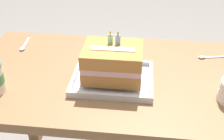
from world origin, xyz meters
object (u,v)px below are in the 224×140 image
serving_spoon_near_tray (206,57)px  serving_spoon_by_bowls (23,47)px  birthday_cake (113,62)px  foil_tray (113,79)px

serving_spoon_near_tray → serving_spoon_by_bowls: size_ratio=0.90×
serving_spoon_by_bowls → serving_spoon_near_tray: bearing=-0.1°
birthday_cake → serving_spoon_near_tray: size_ratio=1.71×
birthday_cake → serving_spoon_near_tray: bearing=29.1°
serving_spoon_near_tray → foil_tray: bearing=-150.9°
serving_spoon_by_bowls → foil_tray: bearing=-26.1°
foil_tray → serving_spoon_by_bowls: 0.46m
foil_tray → birthday_cake: (0.00, 0.00, 0.07)m
foil_tray → birthday_cake: 0.07m
foil_tray → serving_spoon_near_tray: (0.36, 0.20, -0.00)m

